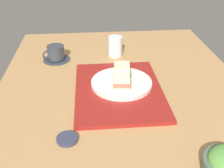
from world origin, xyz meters
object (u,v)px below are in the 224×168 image
object	(u,v)px
sandwich_far	(122,71)
drinking_glass	(114,46)
sandwich_near	(122,81)
small_sauce_dish	(67,139)
sandwich_plate	(122,83)
coffee_cup	(56,54)

from	to	relation	value
sandwich_far	drinking_glass	distance (cm)	27.27
sandwich_near	small_sauce_dish	bearing A→B (deg)	142.21
drinking_glass	sandwich_far	bearing A→B (deg)	-179.38
sandwich_plate	sandwich_far	xyz separation A→B (cm)	(3.55, -0.47, 3.44)
sandwich_near	small_sauce_dish	xyz separation A→B (cm)	(-24.97, 19.36, -4.79)
sandwich_plate	drinking_glass	bearing A→B (deg)	-0.32
sandwich_far	small_sauce_dish	bearing A→B (deg)	147.67
sandwich_near	small_sauce_dish	size ratio (longest dim) A/B	1.31
sandwich_plate	sandwich_far	world-z (taller)	sandwich_far
sandwich_far	drinking_glass	size ratio (longest dim) A/B	0.87
sandwich_far	drinking_glass	bearing A→B (deg)	0.62
coffee_cup	small_sauce_dish	size ratio (longest dim) A/B	1.94
sandwich_plate	sandwich_far	bearing A→B (deg)	-7.50
sandwich_near	small_sauce_dish	distance (cm)	31.96
sandwich_plate	coffee_cup	world-z (taller)	coffee_cup
coffee_cup	sandwich_far	bearing A→B (deg)	-130.54
sandwich_near	sandwich_far	bearing A→B (deg)	-7.50
drinking_glass	sandwich_near	bearing A→B (deg)	178.93
sandwich_far	coffee_cup	distance (cm)	37.59
coffee_cup	drinking_glass	size ratio (longest dim) A/B	1.32
coffee_cup	sandwich_plate	bearing A→B (deg)	-134.89
sandwich_far	coffee_cup	world-z (taller)	sandwich_far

